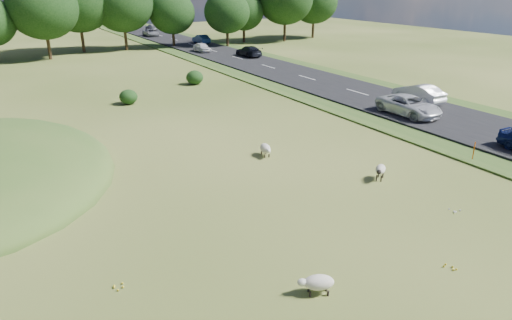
{
  "coord_description": "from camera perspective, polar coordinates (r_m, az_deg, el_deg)",
  "views": [
    {
      "loc": [
        -9.45,
        -15.72,
        9.95
      ],
      "look_at": [
        2.0,
        4.0,
        1.0
      ],
      "focal_mm": 32.0,
      "sensor_mm": 36.0,
      "label": 1
    }
  ],
  "objects": [
    {
      "name": "road",
      "position": [
        55.27,
        2.66,
        11.17
      ],
      "size": [
        8.0,
        150.0,
        0.25
      ],
      "primitive_type": "cube",
      "color": "black",
      "rests_on": "ground"
    },
    {
      "name": "car_3",
      "position": [
        37.5,
        18.59,
        6.48
      ],
      "size": [
        2.46,
        5.33,
        1.48
      ],
      "primitive_type": "imported",
      "color": "silver",
      "rests_on": "road"
    },
    {
      "name": "car_0",
      "position": [
        103.67,
        -12.91,
        15.89
      ],
      "size": [
        1.7,
        4.18,
        1.21
      ],
      "primitive_type": "imported",
      "rotation": [
        0.0,
        0.0,
        3.14
      ],
      "color": "#9FA0A6",
      "rests_on": "road"
    },
    {
      "name": "sheep_3",
      "position": [
        25.23,
        15.29,
        -1.16
      ],
      "size": [
        1.15,
        0.97,
        0.84
      ],
      "rotation": [
        0.0,
        0.0,
        3.77
      ],
      "color": "beige",
      "rests_on": "ground"
    },
    {
      "name": "sheep_0",
      "position": [
        16.09,
        7.72,
        -14.93
      ],
      "size": [
        1.32,
        0.96,
        0.74
      ],
      "rotation": [
        0.0,
        0.0,
        2.7
      ],
      "color": "beige",
      "rests_on": "ground"
    },
    {
      "name": "ground",
      "position": [
        38.27,
        -14.85,
        5.64
      ],
      "size": [
        160.0,
        160.0,
        0.0
      ],
      "primitive_type": "plane",
      "color": "#3B541A",
      "rests_on": "ground"
    },
    {
      "name": "car_4",
      "position": [
        64.82,
        -0.92,
        13.45
      ],
      "size": [
        1.98,
        4.88,
        1.42
      ],
      "primitive_type": "imported",
      "rotation": [
        0.0,
        0.0,
        3.14
      ],
      "color": "black",
      "rests_on": "road"
    },
    {
      "name": "shrubs",
      "position": [
        44.18,
        -17.5,
        8.31
      ],
      "size": [
        26.79,
        6.3,
        1.44
      ],
      "color": "black",
      "rests_on": "ground"
    },
    {
      "name": "car_7",
      "position": [
        69.63,
        -6.75,
        13.82
      ],
      "size": [
        1.53,
        3.8,
        1.3
      ],
      "primitive_type": "imported",
      "color": "white",
      "rests_on": "road"
    },
    {
      "name": "car_6",
      "position": [
        91.92,
        -13.01,
        15.26
      ],
      "size": [
        2.14,
        4.64,
        1.29
      ],
      "primitive_type": "imported",
      "color": "#9A9BA1",
      "rests_on": "road"
    },
    {
      "name": "treeline",
      "position": [
        71.73,
        -24.51,
        16.92
      ],
      "size": [
        96.28,
        14.66,
        11.7
      ],
      "color": "black",
      "rests_on": "ground"
    },
    {
      "name": "sheep_1",
      "position": [
        27.72,
        1.19,
        1.43
      ],
      "size": [
        0.79,
        1.36,
        0.75
      ],
      "rotation": [
        0.0,
        0.0,
        4.49
      ],
      "color": "beige",
      "rests_on": "ground"
    },
    {
      "name": "car_5",
      "position": [
        41.85,
        19.65,
        7.86
      ],
      "size": [
        1.62,
        4.66,
        1.53
      ],
      "primitive_type": "imported",
      "rotation": [
        0.0,
        0.0,
        3.14
      ],
      "color": "silver",
      "rests_on": "road"
    },
    {
      "name": "marker_post",
      "position": [
        29.78,
        25.56,
        0.96
      ],
      "size": [
        0.06,
        0.06,
        1.2
      ],
      "primitive_type": "cylinder",
      "color": "#D8590C",
      "rests_on": "ground"
    },
    {
      "name": "car_2",
      "position": [
        79.28,
        -6.87,
        14.78
      ],
      "size": [
        1.52,
        4.37,
        1.44
      ],
      "primitive_type": "imported",
      "rotation": [
        0.0,
        0.0,
        3.14
      ],
      "color": "navy",
      "rests_on": "road"
    }
  ]
}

